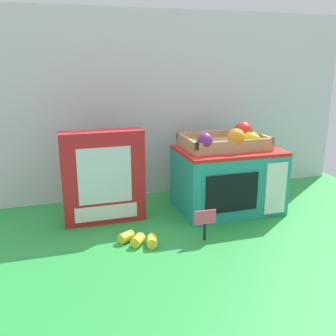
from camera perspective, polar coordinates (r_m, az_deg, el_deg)
The scene contains 7 objects.
ground_plane at distance 1.44m, azimuth 1.79°, elevation -6.53°, with size 1.70×1.70×0.00m, color green.
display_back_panel at distance 1.57m, azimuth -1.00°, elevation 9.22°, with size 1.61×0.03×0.73m, color silver.
toy_microwave at distance 1.45m, azimuth 8.80°, elevation -1.65°, with size 0.37×0.26×0.23m.
food_groups_crate at distance 1.42m, azimuth 8.87°, elevation 4.02°, with size 0.30×0.21×0.09m.
cookie_set_box at distance 1.33m, azimuth -9.55°, elevation -1.36°, with size 0.28×0.08×0.32m.
price_sign at distance 1.21m, azimuth 5.72°, elevation -7.70°, with size 0.07×0.01×0.10m.
loose_toy_banana at distance 1.20m, azimuth -4.37°, elevation -10.52°, with size 0.12×0.10×0.03m.
Camera 1 is at (-0.43, -1.26, 0.55)m, focal length 41.13 mm.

